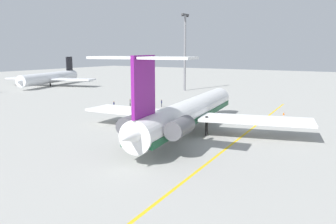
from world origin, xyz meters
The scene contains 10 objects.
ground centered at (0.00, 0.00, 0.00)m, with size 361.63×361.63×0.00m, color #9E9E99.
main_jetliner centered at (-6.03, 6.90, 3.36)m, with size 42.14×37.41×12.30m.
airliner_mid_right centered at (33.05, 85.39, 3.04)m, with size 33.98×34.01×10.32m.
ground_crew_near_nose centered at (6.36, 32.16, 1.12)m, with size 0.36×0.32×1.76m.
ground_crew_near_tail centered at (11.02, 31.26, 1.10)m, with size 0.43×0.28×1.74m.
ground_crew_portside centered at (14.63, 24.93, 1.06)m, with size 0.42×0.27×1.67m.
safety_cone_wingtip centered at (11.85, 29.23, 0.28)m, with size 0.40×0.40×0.55m, color #EA590F.
safety_cone_tail centered at (18.73, -1.71, 0.28)m, with size 0.40×0.40×0.55m, color #EA590F.
taxiway_centreline centered at (-4.86, -1.17, 0.00)m, with size 77.15×0.36×0.01m, color gold.
light_mast centered at (47.03, 36.99, 13.26)m, with size 4.00×0.70×24.10m.
Camera 1 is at (-53.80, -19.29, 12.85)m, focal length 38.28 mm.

